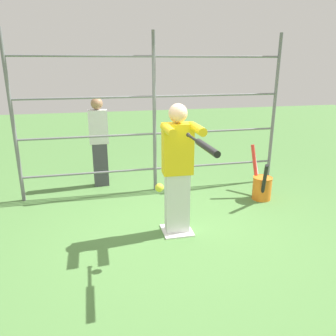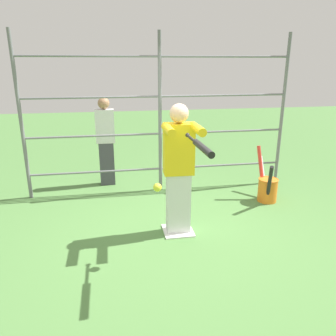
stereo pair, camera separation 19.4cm
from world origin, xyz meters
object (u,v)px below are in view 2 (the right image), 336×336
(baseball_bat_swinging, at_px, (201,146))
(bat_bucket, at_px, (267,187))
(batter, at_px, (179,167))
(softball_in_flight, at_px, (157,187))
(bystander_behind_fence, at_px, (106,140))

(baseball_bat_swinging, relative_size, bat_bucket, 0.91)
(batter, relative_size, bat_bucket, 1.79)
(softball_in_flight, relative_size, bat_bucket, 0.10)
(batter, relative_size, baseball_bat_swinging, 1.96)
(batter, height_order, softball_in_flight, batter)
(bat_bucket, bearing_deg, baseball_bat_swinging, 46.96)
(softball_in_flight, bearing_deg, baseball_bat_swinging, 134.83)
(batter, bearing_deg, bat_bucket, -154.30)
(softball_in_flight, distance_m, bystander_behind_fence, 2.74)
(batter, distance_m, baseball_bat_swinging, 1.10)
(baseball_bat_swinging, relative_size, bystander_behind_fence, 0.54)
(batter, bearing_deg, softball_in_flight, 58.88)
(softball_in_flight, bearing_deg, batter, -121.12)
(batter, xyz_separation_m, bat_bucket, (-1.67, -0.80, -0.71))
(batter, distance_m, bat_bucket, 1.98)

